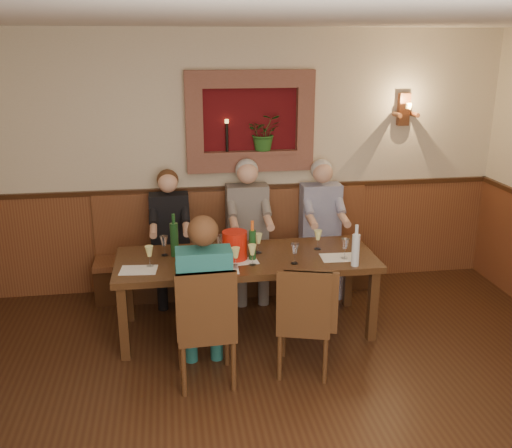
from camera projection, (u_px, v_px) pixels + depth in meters
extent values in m
cube|color=beige|center=(231.00, 163.00, 6.17)|extent=(6.00, 0.04, 2.80)
cube|color=silver|center=(293.00, 12.00, 2.92)|extent=(6.00, 6.00, 0.04)
cube|color=brown|center=(233.00, 238.00, 6.42)|extent=(6.00, 0.04, 1.10)
cube|color=#381E0F|center=(232.00, 188.00, 6.24)|extent=(6.02, 0.06, 0.05)
cube|color=#510B0F|center=(250.00, 121.00, 6.05)|extent=(1.00, 0.02, 0.70)
cube|color=brown|center=(250.00, 79.00, 5.88)|extent=(1.36, 0.12, 0.18)
cube|color=brown|center=(250.00, 163.00, 6.14)|extent=(1.36, 0.12, 0.18)
cube|color=brown|center=(194.00, 123.00, 5.92)|extent=(0.18, 0.12, 0.70)
cube|color=brown|center=(305.00, 121.00, 6.10)|extent=(0.18, 0.12, 0.70)
cube|color=brown|center=(250.00, 153.00, 6.11)|extent=(1.00, 0.14, 0.04)
imported|color=#255B1F|center=(264.00, 132.00, 6.07)|extent=(0.35, 0.30, 0.39)
cylinder|color=black|center=(227.00, 137.00, 6.02)|extent=(0.03, 0.03, 0.30)
cylinder|color=#FFBF59|center=(227.00, 121.00, 5.97)|extent=(0.04, 0.04, 0.04)
cube|color=brown|center=(404.00, 109.00, 6.24)|extent=(0.12, 0.08, 0.35)
cylinder|color=brown|center=(397.00, 115.00, 6.17)|extent=(0.05, 0.18, 0.05)
cylinder|color=brown|center=(414.00, 114.00, 6.20)|extent=(0.05, 0.18, 0.05)
cylinder|color=#FFBF59|center=(409.00, 106.00, 6.10)|extent=(0.06, 0.06, 0.06)
cube|color=#35200F|center=(246.00, 260.00, 5.30)|extent=(2.40, 0.90, 0.06)
cube|color=#35200F|center=(124.00, 323.00, 4.90)|extent=(0.08, 0.08, 0.69)
cube|color=#35200F|center=(373.00, 306.00, 5.23)|extent=(0.08, 0.08, 0.69)
cube|color=#35200F|center=(129.00, 288.00, 5.60)|extent=(0.08, 0.08, 0.69)
cube|color=#35200F|center=(348.00, 275.00, 5.93)|extent=(0.08, 0.08, 0.69)
cube|color=#381E0F|center=(235.00, 274.00, 6.32)|extent=(3.00, 0.40, 0.40)
cube|color=brown|center=(235.00, 255.00, 6.25)|extent=(3.00, 0.45, 0.06)
cube|color=brown|center=(233.00, 219.00, 6.32)|extent=(3.00, 0.06, 0.66)
cube|color=#35200F|center=(206.00, 356.00, 4.63)|extent=(0.45, 0.45, 0.43)
cube|color=#35200F|center=(205.00, 329.00, 4.56)|extent=(0.47, 0.47, 0.05)
cube|color=#35200F|center=(207.00, 306.00, 4.28)|extent=(0.46, 0.06, 0.54)
cube|color=#35200F|center=(303.00, 348.00, 4.79)|extent=(0.51, 0.51, 0.41)
cube|color=#35200F|center=(304.00, 323.00, 4.72)|extent=(0.53, 0.53, 0.05)
cube|color=#35200F|center=(304.00, 302.00, 4.45)|extent=(0.42, 0.16, 0.51)
cube|color=black|center=(173.00, 281.00, 6.07)|extent=(0.41, 0.43, 0.45)
cube|color=black|center=(170.00, 218.00, 6.03)|extent=(0.41, 0.21, 0.54)
sphere|color=#D8A384|center=(168.00, 183.00, 5.87)|extent=(0.20, 0.20, 0.20)
sphere|color=#4C2D19|center=(168.00, 180.00, 5.91)|extent=(0.22, 0.22, 0.22)
cube|color=#514E4A|center=(250.00, 277.00, 6.18)|extent=(0.45, 0.47, 0.45)
cube|color=#514E4A|center=(247.00, 211.00, 6.14)|extent=(0.45, 0.23, 0.58)
sphere|color=#D8A384|center=(247.00, 173.00, 5.97)|extent=(0.22, 0.22, 0.22)
sphere|color=#B2B2B2|center=(247.00, 170.00, 6.01)|extent=(0.24, 0.24, 0.24)
cube|color=navy|center=(322.00, 272.00, 6.30)|extent=(0.43, 0.45, 0.45)
cube|color=navy|center=(320.00, 209.00, 6.26)|extent=(0.43, 0.23, 0.57)
sphere|color=#D8A384|center=(323.00, 173.00, 6.09)|extent=(0.22, 0.22, 0.22)
sphere|color=#B2B2B2|center=(322.00, 170.00, 6.14)|extent=(0.24, 0.24, 0.24)
cube|color=#1C5562|center=(205.00, 349.00, 4.73)|extent=(0.42, 0.44, 0.45)
cube|color=#1C5562|center=(204.00, 283.00, 4.37)|extent=(0.42, 0.22, 0.56)
sphere|color=#D8A384|center=(203.00, 231.00, 4.28)|extent=(0.21, 0.21, 0.21)
sphere|color=#4C2D19|center=(203.00, 231.00, 4.22)|extent=(0.23, 0.23, 0.23)
cylinder|color=red|center=(235.00, 245.00, 5.21)|extent=(0.24, 0.24, 0.26)
cylinder|color=#19471E|center=(252.00, 245.00, 5.19)|extent=(0.07, 0.07, 0.28)
cylinder|color=orange|center=(252.00, 226.00, 5.13)|extent=(0.03, 0.03, 0.09)
cylinder|color=#19471E|center=(174.00, 240.00, 5.27)|extent=(0.10, 0.10, 0.32)
cylinder|color=#19471E|center=(173.00, 219.00, 5.21)|extent=(0.04, 0.04, 0.09)
cylinder|color=silver|center=(356.00, 250.00, 5.04)|extent=(0.09, 0.09, 0.29)
cylinder|color=silver|center=(357.00, 230.00, 4.98)|extent=(0.04, 0.04, 0.09)
cube|color=white|center=(139.00, 270.00, 4.98)|extent=(0.34, 0.26, 0.00)
cube|color=white|center=(244.00, 261.00, 5.18)|extent=(0.26, 0.20, 0.00)
cube|color=white|center=(338.00, 257.00, 5.27)|extent=(0.33, 0.25, 0.00)
cube|color=white|center=(220.00, 270.00, 4.99)|extent=(0.33, 0.24, 0.00)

